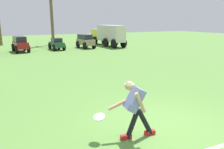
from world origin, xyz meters
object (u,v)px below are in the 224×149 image
object	(u,v)px
frisbee_thrower	(135,106)
parked_car_slot_b	(20,44)
parked_car_slot_d	(85,41)
palm_tree_left_of_centre	(51,7)
parked_car_slot_c	(57,44)
frisbee_in_flight	(99,117)
box_truck	(108,34)

from	to	relation	value
frisbee_thrower	parked_car_slot_b	bearing A→B (deg)	92.78
parked_car_slot_d	palm_tree_left_of_centre	size ratio (longest dim) A/B	0.36
frisbee_thrower	parked_car_slot_c	xyz separation A→B (m)	(2.35, 16.77, -0.22)
frisbee_thrower	parked_car_slot_b	xyz separation A→B (m)	(-0.82, 16.88, -0.07)
frisbee_in_flight	parked_car_slot_d	world-z (taller)	parked_car_slot_d
parked_car_slot_b	box_truck	xyz separation A→B (m)	(8.94, 0.63, 0.51)
parked_car_slot_b	parked_car_slot_d	world-z (taller)	same
frisbee_in_flight	parked_car_slot_c	distance (m)	16.75
frisbee_thrower	parked_car_slot_c	world-z (taller)	frisbee_thrower
parked_car_slot_d	box_truck	xyz separation A→B (m)	(2.88, 0.71, 0.51)
parked_car_slot_d	palm_tree_left_of_centre	xyz separation A→B (m)	(-2.09, 4.72, 3.39)
frisbee_in_flight	parked_car_slot_b	world-z (taller)	parked_car_slot_b
palm_tree_left_of_centre	parked_car_slot_c	bearing A→B (deg)	-99.48
parked_car_slot_c	box_truck	bearing A→B (deg)	7.25
box_truck	parked_car_slot_d	bearing A→B (deg)	-166.17
frisbee_in_flight	palm_tree_left_of_centre	xyz separation A→B (m)	(3.88, 21.21, 3.55)
frisbee_in_flight	palm_tree_left_of_centre	bearing A→B (deg)	79.63
frisbee_in_flight	box_truck	size ratio (longest dim) A/B	0.06
frisbee_in_flight	palm_tree_left_of_centre	distance (m)	21.85
parked_car_slot_c	parked_car_slot_d	xyz separation A→B (m)	(2.89, 0.02, 0.16)
frisbee_thrower	palm_tree_left_of_centre	xyz separation A→B (m)	(3.14, 21.52, 3.32)
frisbee_in_flight	frisbee_thrower	bearing A→B (deg)	-22.71
parked_car_slot_b	box_truck	world-z (taller)	box_truck
frisbee_thrower	parked_car_slot_d	size ratio (longest dim) A/B	0.56
parked_car_slot_d	box_truck	size ratio (longest dim) A/B	0.42
palm_tree_left_of_centre	box_truck	bearing A→B (deg)	-38.90
frisbee_thrower	parked_car_slot_b	distance (m)	16.90
frisbee_thrower	box_truck	xyz separation A→B (m)	(8.12, 17.51, 0.45)
box_truck	palm_tree_left_of_centre	world-z (taller)	palm_tree_left_of_centre
parked_car_slot_d	parked_car_slot_b	bearing A→B (deg)	179.25
parked_car_slot_b	parked_car_slot_c	distance (m)	3.17
box_truck	frisbee_thrower	bearing A→B (deg)	-114.87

